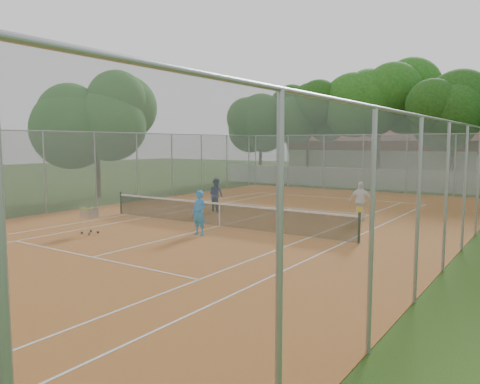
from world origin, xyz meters
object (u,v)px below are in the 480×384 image
Objects in this scene: clubhouse at (386,156)px; player_near at (199,213)px; player_far_left at (216,195)px; tennis_net at (220,214)px; ball_hopper at (90,220)px; player_far_right at (361,201)px.

player_near is at bearing -85.38° from clubhouse.
tennis_net is at bearing 142.39° from player_far_left.
tennis_net is 5.11m from ball_hopper.
clubhouse is 25.22m from player_far_right.
player_far_left is 7.08m from player_far_right.
player_far_left reaches higher than player_near.
player_far_right reaches higher than player_near.
player_far_left reaches higher than ball_hopper.
player_near is 1.00× the size of player_far_left.
player_far_right is 11.42m from ball_hopper.
clubhouse is at bearing -78.01° from player_far_left.
player_far_left is 0.96× the size of player_far_right.
tennis_net is at bearing 106.88° from player_near.
clubhouse is 9.48× the size of player_far_right.
player_near reaches higher than tennis_net.
clubhouse is 14.97× the size of ball_hopper.
player_far_left is 1.52× the size of ball_hopper.
player_near reaches higher than ball_hopper.
player_far_right is (6.32, -24.38, -1.32)m from clubhouse.
player_far_right is 1.58× the size of ball_hopper.
clubhouse reaches higher than tennis_net.
clubhouse is 9.83× the size of player_far_left.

